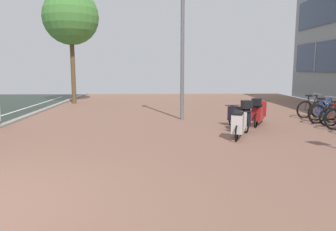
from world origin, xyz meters
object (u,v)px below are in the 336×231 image
Objects in this scene: lamp_post at (182,39)px; street_tree at (71,17)px; bicycle_rack_08 at (325,113)px; scooter_mid at (241,116)px; scooter_near at (239,124)px; scooter_far at (258,113)px; bicycle_rack_10 at (312,109)px; bicycle_rack_09 at (323,112)px.

street_tree is (-5.48, 5.73, 1.61)m from lamp_post.
scooter_mid is at bearing -160.04° from bicycle_rack_08.
street_tree is at bearing 126.72° from scooter_near.
bicycle_rack_08 is 0.82× the size of scooter_far.
scooter_mid is at bearing -144.35° from bicycle_rack_10.
scooter_far is 11.49m from street_tree.
bicycle_rack_08 is at bearing 9.24° from scooter_far.
street_tree is (-7.16, 7.96, 4.15)m from scooter_mid.
lamp_post is (-1.31, 3.38, 2.59)m from scooter_near.
street_tree is at bearing 152.81° from bicycle_rack_10.
bicycle_rack_10 is 0.25× the size of lamp_post.
bicycle_rack_09 is 0.97× the size of bicycle_rack_10.
scooter_far is 3.83m from lamp_post.
scooter_far is (-2.81, -1.05, 0.12)m from bicycle_rack_09.
scooter_mid is (-3.35, -1.21, 0.11)m from bicycle_rack_08.
bicycle_rack_08 is 0.89× the size of scooter_near.
bicycle_rack_08 is at bearing 19.96° from scooter_mid.
bicycle_rack_09 is at bearing -4.09° from lamp_post.
scooter_far is (-2.67, -1.69, 0.10)m from bicycle_rack_10.
bicycle_rack_09 is at bearing -29.55° from street_tree.
street_tree is (-6.80, 9.11, 4.20)m from scooter_near.
bicycle_rack_09 is 3.00m from scooter_far.
street_tree is at bearing 131.98° from scooter_mid.
street_tree is (-7.97, 7.16, 4.15)m from scooter_far.
bicycle_rack_09 is 0.84× the size of scooter_near.
bicycle_rack_08 is at bearing -112.32° from bicycle_rack_09.
scooter_mid is 11.48m from street_tree.
bicycle_rack_09 is at bearing -78.37° from bicycle_rack_10.
street_tree is (-10.51, 6.75, 4.25)m from bicycle_rack_08.
bicycle_rack_08 is 5.77m from lamp_post.
bicycle_rack_10 is 0.76× the size of scooter_mid.
scooter_mid is at bearing -53.01° from lamp_post.
scooter_far is at bearing -29.95° from lamp_post.
scooter_far is at bearing 44.97° from scooter_mid.
street_tree reaches higher than scooter_far.
scooter_far is at bearing -147.67° from bicycle_rack_10.
bicycle_rack_08 is 0.77× the size of scooter_mid.
bicycle_rack_10 is 4.28m from scooter_mid.
bicycle_rack_09 is 0.24× the size of lamp_post.
scooter_far is (1.17, 1.95, 0.05)m from scooter_near.
lamp_post is 8.09m from street_tree.
bicycle_rack_09 is (0.26, 0.64, -0.02)m from bicycle_rack_08.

